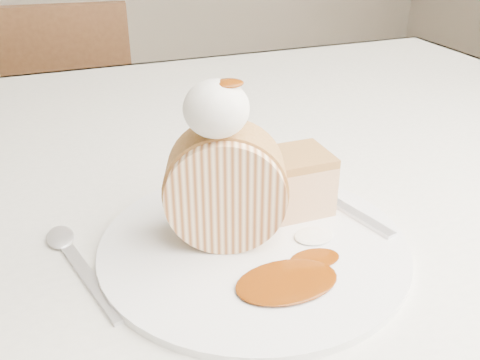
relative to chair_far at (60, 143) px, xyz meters
name	(u,v)px	position (x,y,z in m)	size (l,w,h in m)	color
table	(194,208)	(0.16, -0.74, 0.18)	(1.40, 0.90, 0.75)	beige
chair_far	(60,143)	(0.00, 0.00, 0.00)	(0.44, 0.44, 0.84)	brown
plate	(253,245)	(0.15, -0.98, 0.27)	(0.29, 0.29, 0.01)	white
roulade_slice	(226,187)	(0.13, -0.96, 0.33)	(0.11, 0.11, 0.06)	beige
cake_chunk	(296,185)	(0.21, -0.93, 0.30)	(0.07, 0.06, 0.05)	#A46F3E
whipped_cream	(216,109)	(0.12, -0.96, 0.41)	(0.06, 0.06, 0.05)	white
caramel_drizzle	(227,76)	(0.13, -0.97, 0.44)	(0.03, 0.02, 0.01)	#642804
caramel_pool	(287,281)	(0.15, -1.04, 0.28)	(0.09, 0.06, 0.00)	#642804
fork	(347,209)	(0.26, -0.96, 0.28)	(0.02, 0.17, 0.00)	silver
spoon	(92,282)	(0.00, -0.98, 0.27)	(0.02, 0.15, 0.00)	silver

